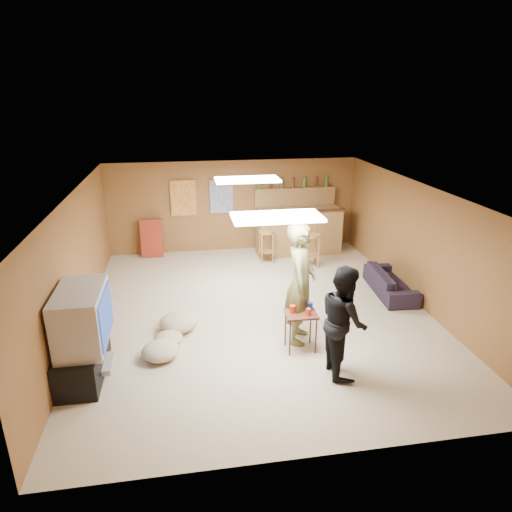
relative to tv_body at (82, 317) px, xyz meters
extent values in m
plane|color=#B8A78D|center=(2.65, 1.50, -0.90)|extent=(7.00, 7.00, 0.00)
cube|color=silver|center=(2.65, 1.50, 1.30)|extent=(6.00, 7.00, 0.02)
cube|color=brown|center=(2.65, 5.00, 0.20)|extent=(6.00, 0.02, 2.20)
cube|color=brown|center=(2.65, -2.00, 0.20)|extent=(6.00, 0.02, 2.20)
cube|color=brown|center=(-0.35, 1.50, 0.20)|extent=(0.02, 7.00, 2.20)
cube|color=brown|center=(5.65, 1.50, 0.20)|extent=(0.02, 7.00, 2.20)
cube|color=black|center=(-0.07, 0.00, -0.65)|extent=(0.55, 1.30, 0.50)
cube|color=#B2B2B7|center=(0.15, 0.00, -0.75)|extent=(0.35, 0.50, 0.08)
cube|color=#B2B2B7|center=(0.00, 0.00, 0.00)|extent=(0.60, 1.10, 0.80)
cube|color=navy|center=(0.31, 0.00, 0.00)|extent=(0.02, 0.95, 0.65)
cube|color=olive|center=(4.15, 4.45, -0.35)|extent=(2.00, 0.60, 1.10)
cube|color=#3D1D13|center=(4.15, 4.20, 0.20)|extent=(2.10, 0.12, 0.05)
cube|color=olive|center=(4.15, 4.90, 0.60)|extent=(2.00, 0.18, 0.05)
cube|color=olive|center=(4.15, 4.92, 0.30)|extent=(2.00, 0.14, 0.60)
cube|color=#BF3F26|center=(1.45, 4.96, 0.45)|extent=(0.60, 0.03, 0.85)
cube|color=#334C99|center=(2.35, 4.96, 0.45)|extent=(0.55, 0.03, 0.80)
cube|color=maroon|center=(0.65, 4.80, -0.45)|extent=(0.50, 0.26, 0.91)
cube|color=white|center=(2.65, 0.00, 1.27)|extent=(1.20, 0.60, 0.04)
cube|color=white|center=(2.65, 2.70, 1.27)|extent=(1.20, 0.60, 0.04)
imported|color=#67683C|center=(3.14, 0.47, 0.07)|extent=(0.68, 0.82, 1.94)
imported|color=black|center=(3.50, -0.48, -0.10)|extent=(0.61, 0.78, 1.59)
imported|color=black|center=(5.35, 1.89, -0.67)|extent=(0.75, 1.61, 0.46)
cube|color=#3D1D13|center=(3.08, 0.16, -0.59)|extent=(0.48, 0.39, 0.62)
cylinder|color=red|center=(2.96, 0.21, -0.22)|extent=(0.09, 0.09, 0.12)
cylinder|color=red|center=(3.17, 0.09, -0.23)|extent=(0.09, 0.09, 0.10)
cylinder|color=#162E99|center=(3.24, 0.25, -0.23)|extent=(0.11, 0.11, 0.12)
ellipsoid|color=tan|center=(1.24, 1.08, -0.76)|extent=(0.81, 0.81, 0.28)
ellipsoid|color=tan|center=(1.08, 0.62, -0.80)|extent=(0.51, 0.51, 0.20)
ellipsoid|color=tan|center=(0.97, 0.26, -0.77)|extent=(0.63, 0.63, 0.25)
camera|label=1|loc=(1.41, -5.76, 2.88)|focal=32.00mm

